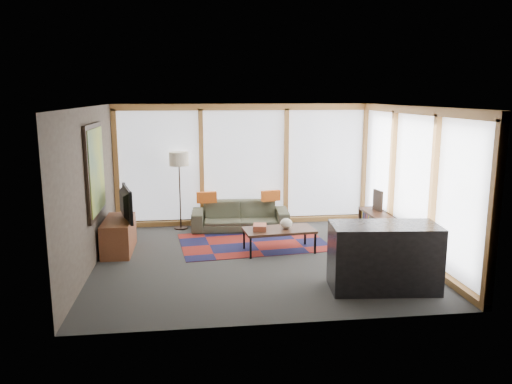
{
  "coord_description": "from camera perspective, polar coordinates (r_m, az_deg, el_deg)",
  "views": [
    {
      "loc": [
        -1.08,
        -8.17,
        2.8
      ],
      "look_at": [
        0.0,
        0.4,
        1.1
      ],
      "focal_mm": 35.0,
      "sensor_mm": 36.0,
      "label": 1
    }
  ],
  "objects": [
    {
      "name": "ground",
      "position": [
        8.7,
        0.33,
        -7.63
      ],
      "size": [
        5.5,
        5.5,
        0.0
      ],
      "primitive_type": "plane",
      "color": "#2B2B29",
      "rests_on": "ground"
    },
    {
      "name": "coffee_table",
      "position": [
        9.04,
        2.65,
        -5.53
      ],
      "size": [
        1.32,
        0.76,
        0.42
      ],
      "primitive_type": null,
      "rotation": [
        0.0,
        0.0,
        0.11
      ],
      "color": "#301D13",
      "rests_on": "ground"
    },
    {
      "name": "bowl_a",
      "position": [
        8.98,
        16.28,
        -3.49
      ],
      "size": [
        0.22,
        0.22,
        0.11
      ],
      "primitive_type": "ellipsoid",
      "rotation": [
        0.0,
        0.0,
        -0.01
      ],
      "color": "black",
      "rests_on": "bookshelf"
    },
    {
      "name": "vase",
      "position": [
        8.99,
        3.47,
        -3.62
      ],
      "size": [
        0.26,
        0.26,
        0.19
      ],
      "primitive_type": "ellipsoid",
      "rotation": [
        0.0,
        0.0,
        -0.21
      ],
      "color": "beige",
      "rests_on": "coffee_table"
    },
    {
      "name": "television",
      "position": [
        9.18,
        -15.13,
        -1.29
      ],
      "size": [
        0.38,
        1.03,
        0.59
      ],
      "primitive_type": "imported",
      "rotation": [
        0.0,
        0.0,
        1.82
      ],
      "color": "black",
      "rests_on": "tv_console"
    },
    {
      "name": "pillow_left",
      "position": [
        10.36,
        -5.67,
        -0.61
      ],
      "size": [
        0.42,
        0.16,
        0.23
      ],
      "primitive_type": "cube",
      "rotation": [
        0.0,
        0.0,
        0.09
      ],
      "color": "#BB5218",
      "rests_on": "sofa"
    },
    {
      "name": "tv_console",
      "position": [
        9.36,
        -15.41,
        -4.8
      ],
      "size": [
        0.49,
        1.18,
        0.59
      ],
      "primitive_type": "cube",
      "color": "brown",
      "rests_on": "ground"
    },
    {
      "name": "book_stack",
      "position": [
        8.91,
        0.44,
        -4.04
      ],
      "size": [
        0.28,
        0.32,
        0.1
      ],
      "primitive_type": "cube",
      "rotation": [
        0.0,
        0.0,
        -0.16
      ],
      "color": "#9B4930",
      "rests_on": "coffee_table"
    },
    {
      "name": "shelf_picture",
      "position": [
        10.06,
        13.75,
        -0.94
      ],
      "size": [
        0.09,
        0.31,
        0.41
      ],
      "primitive_type": "cube",
      "rotation": [
        0.0,
        0.0,
        0.18
      ],
      "color": "black",
      "rests_on": "bookshelf"
    },
    {
      "name": "bookshelf",
      "position": [
        9.51,
        14.81,
        -4.65
      ],
      "size": [
        0.4,
        2.19,
        0.55
      ],
      "primitive_type": null,
      "color": "#301D13",
      "rests_on": "ground"
    },
    {
      "name": "bar_counter",
      "position": [
        7.49,
        14.41,
        -7.22
      ],
      "size": [
        1.59,
        0.86,
        0.97
      ],
      "primitive_type": "cube",
      "rotation": [
        0.0,
        0.0,
        -0.1
      ],
      "color": "black",
      "rests_on": "ground"
    },
    {
      "name": "floor_lamp",
      "position": [
        10.53,
        -8.7,
        0.14
      ],
      "size": [
        0.41,
        0.41,
        1.63
      ],
      "primitive_type": null,
      "color": "#31221A",
      "rests_on": "ground"
    },
    {
      "name": "sofa",
      "position": [
        10.47,
        -1.82,
        -2.73
      ],
      "size": [
        2.05,
        0.9,
        0.59
      ],
      "primitive_type": "imported",
      "rotation": [
        0.0,
        0.0,
        -0.06
      ],
      "color": "#343627",
      "rests_on": "ground"
    },
    {
      "name": "pillow_right",
      "position": [
        10.5,
        1.69,
        -0.42
      ],
      "size": [
        0.42,
        0.2,
        0.22
      ],
      "primitive_type": "cube",
      "rotation": [
        0.0,
        0.0,
        0.2
      ],
      "color": "#BB5218",
      "rests_on": "sofa"
    },
    {
      "name": "bowl_b",
      "position": [
        9.24,
        15.42,
        -3.13
      ],
      "size": [
        0.2,
        0.2,
        0.08
      ],
      "primitive_type": "ellipsoid",
      "rotation": [
        0.0,
        0.0,
        0.24
      ],
      "color": "black",
      "rests_on": "bookshelf"
    },
    {
      "name": "rug",
      "position": [
        9.61,
        -0.35,
        -5.76
      ],
      "size": [
        2.9,
        2.04,
        0.01
      ],
      "primitive_type": "cube",
      "rotation": [
        0.0,
        0.0,
        0.11
      ],
      "color": "maroon",
      "rests_on": "ground"
    },
    {
      "name": "room_envelope",
      "position": [
        8.96,
        3.01,
        3.04
      ],
      "size": [
        5.52,
        5.02,
        2.62
      ],
      "color": "#3E332C",
      "rests_on": "ground"
    }
  ]
}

